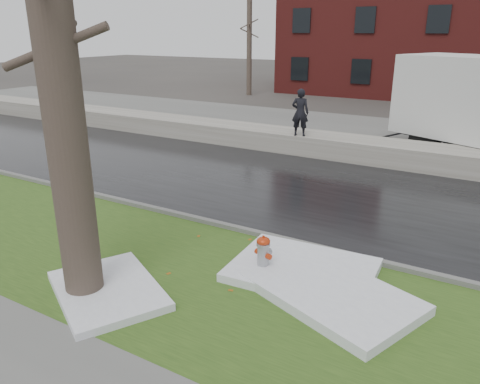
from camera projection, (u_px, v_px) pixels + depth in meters
The scene contains 14 objects.
ground at pixel (230, 253), 9.77m from camera, with size 120.00×120.00×0.00m, color #47423D.
verge at pixel (194, 278), 8.75m from camera, with size 60.00×4.50×0.04m, color #2A4818.
road at pixel (312, 192), 13.42m from camera, with size 60.00×7.00×0.03m, color black.
parking_lot at pixel (387, 137), 20.34m from camera, with size 60.00×9.00×0.03m, color slate.
curb at pixel (253, 233), 10.56m from camera, with size 60.00×0.15×0.14m, color slate.
snowbank at pixel (357, 149), 16.72m from camera, with size 60.00×1.60×0.75m, color #A9A59B.
bg_tree_left at pixel (249, 46), 32.33m from camera, with size 1.40×1.62×6.50m.
bg_tree_center at pixel (352, 46), 32.70m from camera, with size 1.40×1.62×6.50m.
fire_hydrant at pixel (263, 253), 8.75m from camera, with size 0.38×0.36×0.77m.
tree at pixel (56, 53), 6.87m from camera, with size 1.55×1.76×8.04m.
worker at pixel (300, 112), 16.80m from camera, with size 0.62×0.41×1.70m, color black.
snow_patch_near at pixel (303, 270), 8.84m from camera, with size 2.60×2.00×0.16m, color white.
snow_patch_far at pixel (108, 290), 8.16m from camera, with size 2.20×1.60×0.14m, color white.
snow_patch_side at pixel (332, 294), 8.02m from camera, with size 2.80×1.80×0.18m, color white.
Camera 1 is at (4.67, -7.47, 4.41)m, focal length 35.00 mm.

